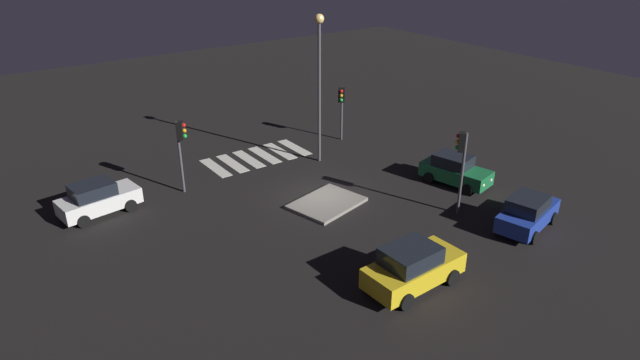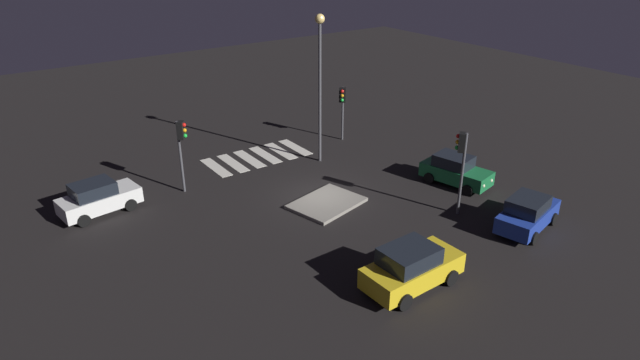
{
  "view_description": "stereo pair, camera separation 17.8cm",
  "coord_description": "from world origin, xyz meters",
  "px_view_note": "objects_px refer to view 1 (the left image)",
  "views": [
    {
      "loc": [
        15.51,
        21.5,
        13.31
      ],
      "look_at": [
        0.0,
        0.0,
        1.0
      ],
      "focal_mm": 30.7,
      "sensor_mm": 36.0,
      "label": 1
    },
    {
      "loc": [
        15.36,
        21.6,
        13.31
      ],
      "look_at": [
        0.0,
        0.0,
        1.0
      ],
      "focal_mm": 30.7,
      "sensor_mm": 36.0,
      "label": 2
    }
  ],
  "objects_px": {
    "car_blue": "(528,213)",
    "car_yellow": "(413,267)",
    "traffic_light_south": "(342,101)",
    "traffic_light_west": "(461,153)",
    "car_green": "(455,170)",
    "street_lamp": "(319,66)",
    "traffic_island": "(327,203)",
    "car_white": "(98,199)",
    "traffic_light_east": "(181,139)"
  },
  "relations": [
    {
      "from": "street_lamp",
      "to": "traffic_light_south",
      "type": "bearing_deg",
      "value": -148.08
    },
    {
      "from": "traffic_island",
      "to": "traffic_light_east",
      "type": "relative_size",
      "value": 1.02
    },
    {
      "from": "traffic_light_south",
      "to": "traffic_light_west",
      "type": "height_order",
      "value": "traffic_light_west"
    },
    {
      "from": "traffic_island",
      "to": "car_blue",
      "type": "relative_size",
      "value": 0.99
    },
    {
      "from": "traffic_light_south",
      "to": "traffic_light_west",
      "type": "distance_m",
      "value": 11.83
    },
    {
      "from": "car_yellow",
      "to": "traffic_light_west",
      "type": "bearing_deg",
      "value": 25.94
    },
    {
      "from": "car_white",
      "to": "traffic_light_east",
      "type": "bearing_deg",
      "value": -10.77
    },
    {
      "from": "traffic_island",
      "to": "car_yellow",
      "type": "distance_m",
      "value": 7.96
    },
    {
      "from": "traffic_light_west",
      "to": "car_yellow",
      "type": "bearing_deg",
      "value": 78.05
    },
    {
      "from": "street_lamp",
      "to": "traffic_island",
      "type": "bearing_deg",
      "value": 58.06
    },
    {
      "from": "car_white",
      "to": "traffic_light_east",
      "type": "distance_m",
      "value": 5.12
    },
    {
      "from": "traffic_island",
      "to": "car_green",
      "type": "bearing_deg",
      "value": 164.04
    },
    {
      "from": "traffic_light_south",
      "to": "street_lamp",
      "type": "height_order",
      "value": "street_lamp"
    },
    {
      "from": "car_yellow",
      "to": "traffic_light_south",
      "type": "xyz_separation_m",
      "value": [
        -7.95,
        -14.94,
        1.87
      ]
    },
    {
      "from": "traffic_light_west",
      "to": "street_lamp",
      "type": "bearing_deg",
      "value": -29.92
    },
    {
      "from": "traffic_island",
      "to": "car_yellow",
      "type": "height_order",
      "value": "car_yellow"
    },
    {
      "from": "car_yellow",
      "to": "traffic_light_south",
      "type": "height_order",
      "value": "traffic_light_south"
    },
    {
      "from": "car_green",
      "to": "car_white",
      "type": "bearing_deg",
      "value": -127.61
    },
    {
      "from": "car_white",
      "to": "traffic_light_south",
      "type": "height_order",
      "value": "traffic_light_south"
    },
    {
      "from": "car_green",
      "to": "traffic_light_south",
      "type": "relative_size",
      "value": 1.12
    },
    {
      "from": "car_blue",
      "to": "street_lamp",
      "type": "distance_m",
      "value": 14.05
    },
    {
      "from": "car_green",
      "to": "street_lamp",
      "type": "relative_size",
      "value": 0.46
    },
    {
      "from": "car_green",
      "to": "car_yellow",
      "type": "distance_m",
      "value": 10.52
    },
    {
      "from": "traffic_island",
      "to": "car_white",
      "type": "distance_m",
      "value": 11.65
    },
    {
      "from": "traffic_light_south",
      "to": "car_yellow",
      "type": "bearing_deg",
      "value": 17.22
    },
    {
      "from": "car_green",
      "to": "traffic_light_south",
      "type": "distance_m",
      "value": 9.54
    },
    {
      "from": "car_yellow",
      "to": "car_white",
      "type": "xyz_separation_m",
      "value": [
        8.5,
        -13.79,
        -0.08
      ]
    },
    {
      "from": "traffic_light_east",
      "to": "traffic_light_west",
      "type": "bearing_deg",
      "value": -4.94
    },
    {
      "from": "car_yellow",
      "to": "street_lamp",
      "type": "height_order",
      "value": "street_lamp"
    },
    {
      "from": "traffic_island",
      "to": "traffic_light_west",
      "type": "distance_m",
      "value": 7.33
    },
    {
      "from": "car_blue",
      "to": "traffic_light_south",
      "type": "xyz_separation_m",
      "value": [
        -0.13,
        -14.77,
        1.95
      ]
    },
    {
      "from": "car_green",
      "to": "street_lamp",
      "type": "bearing_deg",
      "value": -162.08
    },
    {
      "from": "traffic_island",
      "to": "traffic_light_south",
      "type": "bearing_deg",
      "value": -132.21
    },
    {
      "from": "traffic_island",
      "to": "traffic_light_west",
      "type": "relative_size",
      "value": 0.95
    },
    {
      "from": "traffic_island",
      "to": "car_yellow",
      "type": "xyz_separation_m",
      "value": [
        1.45,
        7.78,
        0.83
      ]
    },
    {
      "from": "traffic_light_west",
      "to": "street_lamp",
      "type": "height_order",
      "value": "street_lamp"
    },
    {
      "from": "car_white",
      "to": "traffic_light_east",
      "type": "height_order",
      "value": "traffic_light_east"
    },
    {
      "from": "car_blue",
      "to": "car_yellow",
      "type": "xyz_separation_m",
      "value": [
        7.83,
        0.17,
        0.08
      ]
    },
    {
      "from": "car_yellow",
      "to": "car_white",
      "type": "bearing_deg",
      "value": 120.12
    },
    {
      "from": "car_yellow",
      "to": "traffic_island",
      "type": "bearing_deg",
      "value": 77.88
    },
    {
      "from": "traffic_light_west",
      "to": "traffic_island",
      "type": "bearing_deg",
      "value": 7.17
    },
    {
      "from": "car_yellow",
      "to": "street_lamp",
      "type": "xyz_separation_m",
      "value": [
        -4.63,
        -12.87,
        5.02
      ]
    },
    {
      "from": "car_green",
      "to": "street_lamp",
      "type": "distance_m",
      "value": 9.81
    },
    {
      "from": "traffic_light_south",
      "to": "street_lamp",
      "type": "relative_size",
      "value": 0.41
    },
    {
      "from": "traffic_island",
      "to": "car_blue",
      "type": "distance_m",
      "value": 9.95
    },
    {
      "from": "car_blue",
      "to": "traffic_light_west",
      "type": "bearing_deg",
      "value": 103.94
    },
    {
      "from": "car_blue",
      "to": "car_yellow",
      "type": "distance_m",
      "value": 7.83
    },
    {
      "from": "car_green",
      "to": "car_yellow",
      "type": "height_order",
      "value": "car_yellow"
    },
    {
      "from": "car_green",
      "to": "traffic_light_south",
      "type": "height_order",
      "value": "traffic_light_south"
    },
    {
      "from": "traffic_island",
      "to": "traffic_light_east",
      "type": "bearing_deg",
      "value": -47.17
    }
  ]
}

